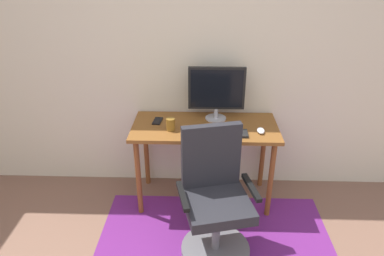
% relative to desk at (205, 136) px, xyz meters
% --- Properties ---
extents(wall_back, '(6.00, 0.10, 2.60)m').
position_rel_desk_xyz_m(wall_back, '(-0.19, 0.35, 0.65)').
color(wall_back, beige).
rests_on(wall_back, ground).
extents(area_rug, '(1.83, 1.13, 0.01)m').
position_rel_desk_xyz_m(area_rug, '(0.09, -0.56, -0.64)').
color(area_rug, '#652070').
rests_on(area_rug, ground).
extents(desk, '(1.21, 0.56, 0.74)m').
position_rel_desk_xyz_m(desk, '(0.00, 0.00, 0.00)').
color(desk, brown).
rests_on(desk, ground).
extents(monitor, '(0.47, 0.18, 0.46)m').
position_rel_desk_xyz_m(monitor, '(0.09, 0.14, 0.36)').
color(monitor, '#B2B2B7').
rests_on(monitor, desk).
extents(keyboard, '(0.43, 0.13, 0.02)m').
position_rel_desk_xyz_m(keyboard, '(0.12, -0.15, 0.10)').
color(keyboard, black).
rests_on(keyboard, desk).
extents(computer_mouse, '(0.06, 0.10, 0.03)m').
position_rel_desk_xyz_m(computer_mouse, '(0.45, -0.11, 0.11)').
color(computer_mouse, white).
rests_on(computer_mouse, desk).
extents(coffee_cup, '(0.07, 0.07, 0.10)m').
position_rel_desk_xyz_m(coffee_cup, '(-0.28, -0.09, 0.15)').
color(coffee_cup, brown).
rests_on(coffee_cup, desk).
extents(cell_phone, '(0.08, 0.15, 0.01)m').
position_rel_desk_xyz_m(cell_phone, '(-0.41, 0.07, 0.10)').
color(cell_phone, black).
rests_on(cell_phone, desk).
extents(office_chair, '(0.59, 0.54, 0.98)m').
position_rel_desk_xyz_m(office_chair, '(0.08, -0.61, -0.25)').
color(office_chair, slate).
rests_on(office_chair, ground).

